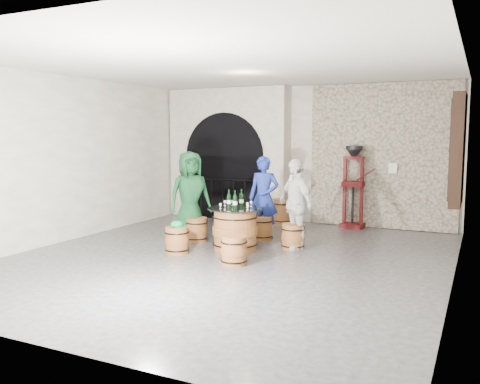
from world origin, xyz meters
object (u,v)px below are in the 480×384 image
at_px(barrel_stool_near_right, 234,251).
at_px(person_white, 295,204).
at_px(wine_bottle_left, 229,200).
at_px(corking_press, 353,180).
at_px(barrel_stool_right, 293,237).
at_px(wine_bottle_center, 235,201).
at_px(person_green, 190,196).
at_px(wine_bottle_right, 241,199).
at_px(barrel_stool_near_left, 177,240).
at_px(person_blue, 264,198).
at_px(barrel_table, 235,229).
at_px(barrel_stool_far, 262,228).
at_px(barrel_stool_left, 197,230).
at_px(side_barrel, 283,212).

height_order(barrel_stool_near_right, person_white, person_white).
bearing_deg(wine_bottle_left, corking_press, 63.67).
height_order(barrel_stool_right, person_white, person_white).
bearing_deg(wine_bottle_left, person_white, 25.30).
bearing_deg(wine_bottle_center, person_green, 159.04).
relative_size(person_white, wine_bottle_right, 5.06).
bearing_deg(person_white, barrel_stool_near_left, -108.10).
bearing_deg(wine_bottle_center, barrel_stool_right, 33.34).
distance_m(person_blue, wine_bottle_left, 1.13).
xyz_separation_m(person_white, corking_press, (0.44, 2.58, 0.24)).
bearing_deg(person_blue, barrel_table, -103.96).
bearing_deg(barrel_stool_right, wine_bottle_left, -154.80).
bearing_deg(barrel_stool_right, person_white, 28.73).
xyz_separation_m(barrel_table, wine_bottle_right, (0.03, 0.21, 0.52)).
distance_m(wine_bottle_left, wine_bottle_center, 0.19).
relative_size(barrel_stool_right, wine_bottle_left, 1.43).
distance_m(person_white, corking_press, 2.63).
xyz_separation_m(person_green, wine_bottle_center, (1.21, -0.46, 0.02)).
height_order(wine_bottle_right, corking_press, corking_press).
distance_m(barrel_table, barrel_stool_far, 1.06).
relative_size(person_green, wine_bottle_right, 5.39).
xyz_separation_m(barrel_table, person_blue, (0.08, 1.12, 0.45)).
bearing_deg(barrel_stool_left, person_blue, 36.12).
distance_m(barrel_stool_near_right, person_blue, 2.19).
bearing_deg(wine_bottle_right, corking_press, 64.62).
relative_size(person_blue, wine_bottle_center, 5.08).
xyz_separation_m(person_white, wine_bottle_left, (-1.09, -0.51, 0.07)).
bearing_deg(barrel_stool_near_left, person_green, 108.89).
xyz_separation_m(barrel_stool_near_left, side_barrel, (0.65, 3.50, 0.07)).
relative_size(barrel_stool_far, barrel_stool_right, 1.00).
distance_m(person_white, wine_bottle_left, 1.20).
bearing_deg(barrel_stool_far, wine_bottle_center, -92.05).
height_order(person_green, wine_bottle_right, person_green).
bearing_deg(barrel_table, barrel_stool_far, 85.78).
distance_m(barrel_stool_right, wine_bottle_center, 1.25).
xyz_separation_m(person_green, wine_bottle_right, (1.20, -0.18, 0.02)).
bearing_deg(corking_press, barrel_stool_right, -96.80).
bearing_deg(wine_bottle_left, barrel_table, -4.41).
xyz_separation_m(barrel_stool_far, person_white, (0.88, -0.53, 0.59)).
height_order(barrel_stool_far, wine_bottle_right, wine_bottle_right).
height_order(person_green, wine_bottle_center, person_green).
bearing_deg(person_white, corking_press, 117.98).
bearing_deg(barrel_stool_near_left, barrel_stool_right, 34.24).
distance_m(barrel_table, person_blue, 1.21).
relative_size(wine_bottle_left, wine_bottle_right, 1.00).
bearing_deg(barrel_table, person_white, 28.73).
bearing_deg(barrel_stool_right, person_blue, 143.89).
distance_m(barrel_stool_far, barrel_stool_near_left, 1.94).
height_order(barrel_stool_left, barrel_stool_near_right, same).
height_order(barrel_stool_far, corking_press, corking_press).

